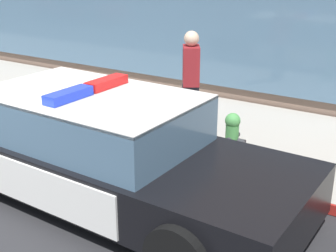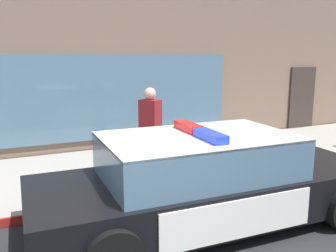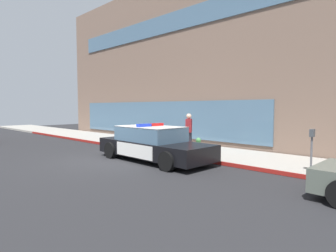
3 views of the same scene
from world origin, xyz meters
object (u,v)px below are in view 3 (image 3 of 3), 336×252
object	(u,v)px
police_cruiser	(153,144)
fire_hydrant	(198,147)
parking_meter	(312,142)
pedestrian_on_sidewalk	(189,132)

from	to	relation	value
police_cruiser	fire_hydrant	distance (m)	1.95
police_cruiser	parking_meter	bearing A→B (deg)	17.01
fire_hydrant	police_cruiser	bearing A→B (deg)	-123.45
police_cruiser	pedestrian_on_sidewalk	bearing A→B (deg)	91.26
fire_hydrant	pedestrian_on_sidewalk	xyz separation A→B (m)	(-1.06, 0.64, 0.51)
fire_hydrant	parking_meter	xyz separation A→B (m)	(4.41, -0.12, 0.58)
fire_hydrant	pedestrian_on_sidewalk	bearing A→B (deg)	148.79
police_cruiser	pedestrian_on_sidewalk	world-z (taller)	pedestrian_on_sidewalk
fire_hydrant	pedestrian_on_sidewalk	distance (m)	1.34
police_cruiser	pedestrian_on_sidewalk	distance (m)	2.29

